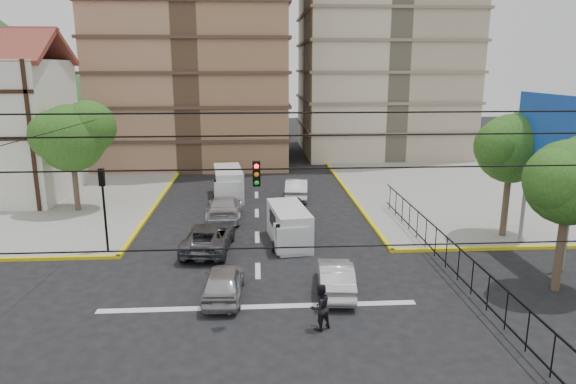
{
  "coord_description": "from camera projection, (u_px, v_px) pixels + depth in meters",
  "views": [
    {
      "loc": [
        -0.02,
        -18.04,
        9.54
      ],
      "look_at": [
        1.42,
        4.5,
        4.0
      ],
      "focal_mm": 32.0,
      "sensor_mm": 36.0,
      "label": 1
    }
  ],
  "objects": [
    {
      "name": "ground",
      "position": [
        259.0,
        321.0,
        19.76
      ],
      "size": [
        160.0,
        160.0,
        0.0
      ],
      "primitive_type": "plane",
      "color": "black",
      "rests_on": "ground"
    },
    {
      "name": "sidewalk_ne",
      "position": [
        511.0,
        190.0,
        40.36
      ],
      "size": [
        26.0,
        26.0,
        0.15
      ],
      "primitive_type": "cube",
      "color": "gray",
      "rests_on": "ground"
    },
    {
      "name": "stop_line",
      "position": [
        258.0,
        307.0,
        20.92
      ],
      "size": [
        13.0,
        0.4,
        0.01
      ],
      "primitive_type": "cube",
      "color": "silver",
      "rests_on": "ground"
    },
    {
      "name": "park_fence",
      "position": [
        445.0,
        270.0,
        24.68
      ],
      "size": [
        0.1,
        22.5,
        1.66
      ],
      "primitive_type": null,
      "color": "black",
      "rests_on": "ground"
    },
    {
      "name": "billboard",
      "position": [
        552.0,
        141.0,
        25.04
      ],
      "size": [
        0.36,
        6.2,
        8.1
      ],
      "color": "slate",
      "rests_on": "ground"
    },
    {
      "name": "tree_park_a",
      "position": [
        571.0,
        178.0,
        21.33
      ],
      "size": [
        4.41,
        3.6,
        6.83
      ],
      "color": "#473828",
      "rests_on": "ground"
    },
    {
      "name": "tree_park_c",
      "position": [
        513.0,
        145.0,
        28.1
      ],
      "size": [
        4.65,
        3.8,
        7.25
      ],
      "color": "#473828",
      "rests_on": "ground"
    },
    {
      "name": "tree_tudor",
      "position": [
        72.0,
        135.0,
        33.3
      ],
      "size": [
        5.39,
        4.4,
        7.43
      ],
      "color": "#473828",
      "rests_on": "ground"
    },
    {
      "name": "traffic_light_nw",
      "position": [
        103.0,
        196.0,
        26.09
      ],
      "size": [
        0.28,
        0.22,
        4.4
      ],
      "color": "black",
      "rests_on": "ground"
    },
    {
      "name": "traffic_light_hanging",
      "position": [
        257.0,
        184.0,
        16.38
      ],
      "size": [
        18.0,
        9.12,
        0.92
      ],
      "color": "black",
      "rests_on": "ground"
    },
    {
      "name": "van_right_lane",
      "position": [
        289.0,
        227.0,
        28.05
      ],
      "size": [
        2.34,
        4.73,
        2.04
      ],
      "rotation": [
        0.0,
        0.0,
        0.13
      ],
      "color": "silver",
      "rests_on": "ground"
    },
    {
      "name": "van_left_lane",
      "position": [
        228.0,
        184.0,
        37.83
      ],
      "size": [
        2.43,
        5.1,
        2.21
      ],
      "rotation": [
        0.0,
        0.0,
        0.11
      ],
      "color": "silver",
      "rests_on": "ground"
    },
    {
      "name": "car_silver_front_left",
      "position": [
        223.0,
        282.0,
        21.64
      ],
      "size": [
        1.78,
        4.1,
        1.38
      ],
      "primitive_type": "imported",
      "rotation": [
        0.0,
        0.0,
        3.1
      ],
      "color": "#A6A5AA",
      "rests_on": "ground"
    },
    {
      "name": "car_white_front_right",
      "position": [
        336.0,
        277.0,
        22.14
      ],
      "size": [
        1.79,
        4.28,
        1.37
      ],
      "primitive_type": "imported",
      "rotation": [
        0.0,
        0.0,
        3.06
      ],
      "color": "silver",
      "rests_on": "ground"
    },
    {
      "name": "car_grey_mid_left",
      "position": [
        208.0,
        237.0,
        27.25
      ],
      "size": [
        2.81,
        5.3,
        1.42
      ],
      "primitive_type": "imported",
      "rotation": [
        0.0,
        0.0,
        3.05
      ],
      "color": "#525459",
      "rests_on": "ground"
    },
    {
      "name": "car_silver_rear_left",
      "position": [
        224.0,
        207.0,
        32.79
      ],
      "size": [
        2.17,
        5.29,
        1.53
      ],
      "primitive_type": "imported",
      "rotation": [
        0.0,
        0.0,
        3.15
      ],
      "color": "silver",
      "rests_on": "ground"
    },
    {
      "name": "car_darkgrey_mid_right",
      "position": [
        291.0,
        207.0,
        33.09
      ],
      "size": [
        1.93,
        4.36,
        1.46
      ],
      "primitive_type": "imported",
      "rotation": [
        0.0,
        0.0,
        3.09
      ],
      "color": "#28282A",
      "rests_on": "ground"
    },
    {
      "name": "car_white_rear_right",
      "position": [
        297.0,
        189.0,
        37.91
      ],
      "size": [
        2.04,
        4.71,
        1.51
      ],
      "primitive_type": "imported",
      "rotation": [
        0.0,
        0.0,
        3.04
      ],
      "color": "white",
      "rests_on": "ground"
    },
    {
      "name": "pedestrian_crosswalk",
      "position": [
        320.0,
        307.0,
        18.97
      ],
      "size": [
        1.08,
        1.02,
        1.77
      ],
      "primitive_type": "imported",
      "rotation": [
        0.0,
        0.0,
        3.69
      ],
      "color": "black",
      "rests_on": "ground"
    }
  ]
}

